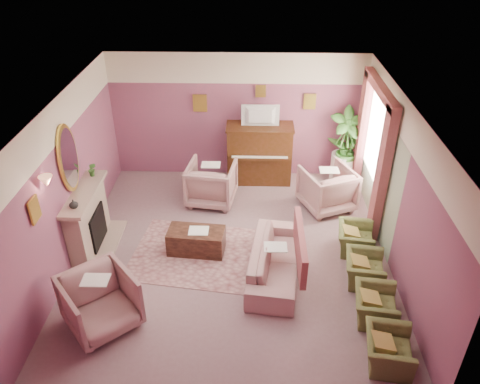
{
  "coord_description": "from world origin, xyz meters",
  "views": [
    {
      "loc": [
        0.33,
        -6.56,
        5.38
      ],
      "look_at": [
        0.13,
        0.4,
        1.07
      ],
      "focal_mm": 35.0,
      "sensor_mm": 36.0,
      "label": 1
    }
  ],
  "objects_px": {
    "floral_armchair_front": "(100,300)",
    "coffee_table": "(196,241)",
    "floral_armchair_right": "(327,187)",
    "olive_chair_a": "(389,346)",
    "floral_armchair_left": "(212,181)",
    "olive_chair_b": "(376,302)",
    "piano": "(259,154)",
    "olive_chair_d": "(356,235)",
    "side_table": "(342,168)",
    "television": "(260,115)",
    "olive_chair_c": "(365,265)",
    "sofa": "(275,255)"
  },
  "relations": [
    {
      "from": "floral_armchair_right",
      "to": "olive_chair_d",
      "type": "bearing_deg",
      "value": -76.25
    },
    {
      "from": "coffee_table",
      "to": "sofa",
      "type": "xyz_separation_m",
      "value": [
        1.38,
        -0.57,
        0.18
      ]
    },
    {
      "from": "television",
      "to": "olive_chair_b",
      "type": "relative_size",
      "value": 1.1
    },
    {
      "from": "coffee_table",
      "to": "floral_armchair_left",
      "type": "distance_m",
      "value": 1.7
    },
    {
      "from": "television",
      "to": "floral_armchair_left",
      "type": "height_order",
      "value": "television"
    },
    {
      "from": "floral_armchair_right",
      "to": "olive_chair_a",
      "type": "xyz_separation_m",
      "value": [
        0.34,
        -3.85,
        -0.18
      ]
    },
    {
      "from": "floral_armchair_left",
      "to": "olive_chair_b",
      "type": "relative_size",
      "value": 1.35
    },
    {
      "from": "olive_chair_c",
      "to": "floral_armchair_front",
      "type": "bearing_deg",
      "value": -165.2
    },
    {
      "from": "floral_armchair_front",
      "to": "olive_chair_c",
      "type": "xyz_separation_m",
      "value": [
        4.05,
        1.07,
        -0.18
      ]
    },
    {
      "from": "olive_chair_b",
      "to": "olive_chair_c",
      "type": "relative_size",
      "value": 1.0
    },
    {
      "from": "television",
      "to": "piano",
      "type": "bearing_deg",
      "value": 90.0
    },
    {
      "from": "sofa",
      "to": "olive_chair_d",
      "type": "bearing_deg",
      "value": 25.27
    },
    {
      "from": "coffee_table",
      "to": "piano",
      "type": "bearing_deg",
      "value": 66.35
    },
    {
      "from": "sofa",
      "to": "olive_chair_c",
      "type": "height_order",
      "value": "sofa"
    },
    {
      "from": "piano",
      "to": "floral_armchair_right",
      "type": "xyz_separation_m",
      "value": [
        1.37,
        -1.09,
        -0.16
      ]
    },
    {
      "from": "floral_armchair_right",
      "to": "floral_armchair_front",
      "type": "xyz_separation_m",
      "value": [
        -3.72,
        -3.28,
        0.0
      ]
    },
    {
      "from": "television",
      "to": "side_table",
      "type": "xyz_separation_m",
      "value": [
        1.85,
        0.01,
        -1.25
      ]
    },
    {
      "from": "piano",
      "to": "floral_armchair_right",
      "type": "bearing_deg",
      "value": -38.39
    },
    {
      "from": "piano",
      "to": "olive_chair_d",
      "type": "distance_m",
      "value": 3.03
    },
    {
      "from": "piano",
      "to": "olive_chair_a",
      "type": "bearing_deg",
      "value": -70.87
    },
    {
      "from": "olive_chair_c",
      "to": "side_table",
      "type": "height_order",
      "value": "side_table"
    },
    {
      "from": "sofa",
      "to": "olive_chair_b",
      "type": "distance_m",
      "value": 1.75
    },
    {
      "from": "olive_chair_a",
      "to": "piano",
      "type": "bearing_deg",
      "value": 109.13
    },
    {
      "from": "floral_armchair_front",
      "to": "olive_chair_b",
      "type": "relative_size",
      "value": 1.35
    },
    {
      "from": "television",
      "to": "olive_chair_a",
      "type": "bearing_deg",
      "value": -70.69
    },
    {
      "from": "coffee_table",
      "to": "floral_armchair_front",
      "type": "relative_size",
      "value": 1.02
    },
    {
      "from": "piano",
      "to": "olive_chair_d",
      "type": "relative_size",
      "value": 1.93
    },
    {
      "from": "television",
      "to": "olive_chair_d",
      "type": "bearing_deg",
      "value": -54.79
    },
    {
      "from": "side_table",
      "to": "television",
      "type": "bearing_deg",
      "value": -179.69
    },
    {
      "from": "floral_armchair_front",
      "to": "coffee_table",
      "type": "bearing_deg",
      "value": 55.73
    },
    {
      "from": "piano",
      "to": "olive_chair_b",
      "type": "distance_m",
      "value": 4.47
    },
    {
      "from": "olive_chair_a",
      "to": "olive_chair_d",
      "type": "height_order",
      "value": "same"
    },
    {
      "from": "floral_armchair_front",
      "to": "floral_armchair_left",
      "type": "bearing_deg",
      "value": 68.59
    },
    {
      "from": "floral_armchair_front",
      "to": "olive_chair_d",
      "type": "xyz_separation_m",
      "value": [
        4.05,
        1.89,
        -0.18
      ]
    },
    {
      "from": "floral_armchair_left",
      "to": "olive_chair_b",
      "type": "height_order",
      "value": "floral_armchair_left"
    },
    {
      "from": "floral_armchair_right",
      "to": "floral_armchair_front",
      "type": "relative_size",
      "value": 1.0
    },
    {
      "from": "coffee_table",
      "to": "floral_armchair_front",
      "type": "height_order",
      "value": "floral_armchair_front"
    },
    {
      "from": "olive_chair_a",
      "to": "side_table",
      "type": "height_order",
      "value": "side_table"
    },
    {
      "from": "floral_armchair_front",
      "to": "olive_chair_a",
      "type": "distance_m",
      "value": 4.1
    },
    {
      "from": "television",
      "to": "olive_chair_c",
      "type": "distance_m",
      "value": 3.89
    },
    {
      "from": "coffee_table",
      "to": "floral_armchair_front",
      "type": "xyz_separation_m",
      "value": [
        -1.2,
        -1.77,
        0.27
      ]
    },
    {
      "from": "olive_chair_a",
      "to": "side_table",
      "type": "relative_size",
      "value": 1.04
    },
    {
      "from": "piano",
      "to": "floral_armchair_right",
      "type": "relative_size",
      "value": 1.43
    },
    {
      "from": "piano",
      "to": "floral_armchair_left",
      "type": "height_order",
      "value": "piano"
    },
    {
      "from": "floral_armchair_front",
      "to": "olive_chair_b",
      "type": "bearing_deg",
      "value": 3.55
    },
    {
      "from": "floral_armchair_left",
      "to": "side_table",
      "type": "height_order",
      "value": "floral_armchair_left"
    },
    {
      "from": "piano",
      "to": "coffee_table",
      "type": "xyz_separation_m",
      "value": [
        -1.14,
        -2.6,
        -0.43
      ]
    },
    {
      "from": "coffee_table",
      "to": "olive_chair_a",
      "type": "bearing_deg",
      "value": -39.29
    },
    {
      "from": "floral_armchair_right",
      "to": "olive_chair_c",
      "type": "bearing_deg",
      "value": -81.26
    },
    {
      "from": "coffee_table",
      "to": "olive_chair_d",
      "type": "distance_m",
      "value": 2.86
    }
  ]
}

